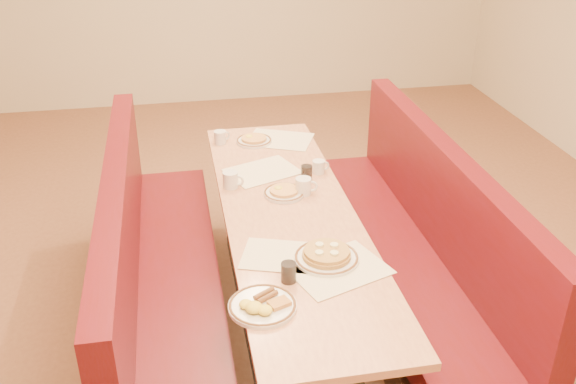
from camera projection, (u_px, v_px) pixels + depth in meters
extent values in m
plane|color=#9E6647|center=(289.00, 322.00, 3.81)|extent=(8.00, 8.00, 0.00)
cube|color=black|center=(289.00, 318.00, 3.79)|extent=(0.55, 1.88, 0.06)
cube|color=black|center=(289.00, 273.00, 3.64)|extent=(0.15, 1.75, 0.71)
cube|color=#E39D69|center=(290.00, 215.00, 3.47)|extent=(0.70, 2.50, 0.04)
cube|color=#4C3326|center=(173.00, 322.00, 3.65)|extent=(0.55, 2.50, 0.20)
cube|color=#540E19|center=(169.00, 283.00, 3.52)|extent=(0.55, 2.50, 0.16)
cube|color=#540E19|center=(121.00, 228.00, 3.31)|extent=(0.12, 2.50, 0.60)
cube|color=#4C3326|center=(399.00, 296.00, 3.87)|extent=(0.55, 2.50, 0.20)
cube|color=#540E19|center=(403.00, 258.00, 3.74)|extent=(0.55, 2.50, 0.16)
cube|color=#540E19|center=(445.00, 198.00, 3.60)|extent=(0.12, 2.50, 0.60)
cube|color=#FFF3C7|center=(281.00, 256.00, 3.07)|extent=(0.44, 0.38, 0.00)
cube|color=#FFF3C7|center=(338.00, 269.00, 2.97)|extent=(0.52, 0.46, 0.00)
cube|color=#FFF3C7|center=(263.00, 171.00, 3.90)|extent=(0.49, 0.44, 0.00)
cube|color=#FFF3C7|center=(280.00, 139.00, 4.33)|extent=(0.51, 0.46, 0.00)
cylinder|color=silver|center=(326.00, 258.00, 3.04)|extent=(0.31, 0.31, 0.02)
torus|color=brown|center=(326.00, 257.00, 3.04)|extent=(0.30, 0.30, 0.01)
cylinder|color=#B68D41|center=(327.00, 255.00, 3.03)|extent=(0.23, 0.23, 0.02)
cylinder|color=#B68D41|center=(327.00, 251.00, 3.02)|extent=(0.22, 0.22, 0.02)
cylinder|color=#F2E59E|center=(334.00, 245.00, 3.05)|extent=(0.04, 0.04, 0.01)
cylinder|color=#F2E59E|center=(319.00, 245.00, 3.05)|extent=(0.04, 0.04, 0.01)
cylinder|color=#F2E59E|center=(319.00, 253.00, 2.99)|extent=(0.04, 0.04, 0.01)
cylinder|color=#F2E59E|center=(334.00, 253.00, 2.98)|extent=(0.04, 0.04, 0.01)
cylinder|color=silver|center=(262.00, 306.00, 2.72)|extent=(0.29, 0.29, 0.02)
torus|color=brown|center=(262.00, 304.00, 2.72)|extent=(0.29, 0.29, 0.01)
ellipsoid|color=#FFF541|center=(254.00, 307.00, 2.67)|extent=(0.07, 0.07, 0.04)
ellipsoid|color=#FFF541|center=(265.00, 310.00, 2.65)|extent=(0.06, 0.06, 0.03)
ellipsoid|color=#FFF541|center=(246.00, 304.00, 2.69)|extent=(0.06, 0.06, 0.03)
cylinder|color=brown|center=(268.00, 297.00, 2.74)|extent=(0.10, 0.07, 0.02)
cylinder|color=brown|center=(264.00, 293.00, 2.76)|extent=(0.10, 0.07, 0.02)
cube|color=#D68742|center=(279.00, 303.00, 2.71)|extent=(0.11, 0.09, 0.02)
cylinder|color=silver|center=(284.00, 193.00, 3.63)|extent=(0.23, 0.23, 0.02)
torus|color=brown|center=(284.00, 192.00, 3.63)|extent=(0.23, 0.23, 0.01)
cylinder|color=#E8A752|center=(284.00, 190.00, 3.62)|extent=(0.16, 0.16, 0.02)
ellipsoid|color=#FFF541|center=(278.00, 188.00, 3.63)|extent=(0.05, 0.05, 0.02)
cylinder|color=silver|center=(254.00, 141.00, 4.30)|extent=(0.24, 0.24, 0.02)
torus|color=brown|center=(254.00, 140.00, 4.29)|extent=(0.23, 0.23, 0.01)
cylinder|color=#E8A752|center=(254.00, 139.00, 4.29)|extent=(0.17, 0.17, 0.02)
ellipsoid|color=#FFF541|center=(249.00, 137.00, 4.30)|extent=(0.05, 0.05, 0.02)
cylinder|color=silver|center=(303.00, 186.00, 3.62)|extent=(0.09, 0.09, 0.10)
torus|color=silver|center=(312.00, 186.00, 3.62)|extent=(0.07, 0.03, 0.07)
cylinder|color=black|center=(303.00, 180.00, 3.60)|extent=(0.08, 0.08, 0.01)
cylinder|color=silver|center=(230.00, 180.00, 3.70)|extent=(0.09, 0.09, 0.10)
torus|color=silver|center=(238.00, 180.00, 3.69)|extent=(0.07, 0.04, 0.07)
cylinder|color=black|center=(230.00, 173.00, 3.68)|extent=(0.08, 0.08, 0.01)
cylinder|color=silver|center=(319.00, 167.00, 3.87)|extent=(0.07, 0.07, 0.08)
torus|color=silver|center=(325.00, 166.00, 3.88)|extent=(0.06, 0.02, 0.06)
cylinder|color=black|center=(319.00, 162.00, 3.85)|extent=(0.06, 0.06, 0.01)
cylinder|color=silver|center=(220.00, 137.00, 4.27)|extent=(0.08, 0.08, 0.09)
torus|color=silver|center=(226.00, 136.00, 4.29)|extent=(0.06, 0.04, 0.06)
cylinder|color=black|center=(220.00, 132.00, 4.25)|extent=(0.07, 0.07, 0.01)
cylinder|color=black|center=(289.00, 272.00, 2.87)|extent=(0.07, 0.07, 0.09)
cylinder|color=silver|center=(289.00, 272.00, 2.87)|extent=(0.07, 0.07, 0.10)
cylinder|color=black|center=(307.00, 173.00, 3.78)|extent=(0.06, 0.06, 0.09)
cylinder|color=silver|center=(307.00, 173.00, 3.78)|extent=(0.07, 0.07, 0.09)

